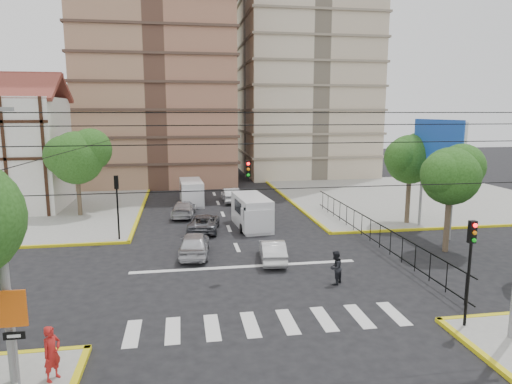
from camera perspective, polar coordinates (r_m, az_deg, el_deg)
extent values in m
plane|color=black|center=(25.42, -0.98, -10.19)|extent=(160.00, 160.00, 0.00)
cube|color=gray|center=(50.29, 18.58, -0.48)|extent=(26.00, 26.00, 0.15)
cube|color=silver|center=(19.98, 1.66, -16.04)|extent=(12.00, 2.40, 0.01)
cube|color=silver|center=(26.54, -1.37, -9.29)|extent=(13.00, 0.40, 0.01)
cube|color=silver|center=(46.43, -28.99, 4.09)|extent=(10.00, 8.00, 10.00)
cube|color=maroon|center=(48.12, -28.84, 11.33)|extent=(10.80, 4.25, 2.65)
cylinder|color=slate|center=(33.61, 23.18, -2.18)|extent=(0.20, 0.20, 4.00)
cylinder|color=slate|center=(36.96, 19.87, -0.92)|extent=(0.20, 0.20, 4.00)
cube|color=silver|center=(34.74, 21.87, 4.96)|extent=(0.25, 6.00, 4.00)
cube|color=blue|center=(34.64, 21.58, 4.96)|extent=(0.08, 6.20, 4.20)
cylinder|color=#473828|center=(31.18, 22.81, -3.15)|extent=(0.36, 0.36, 4.20)
sphere|color=#1D4213|center=(30.71, 23.15, 1.84)|extent=(3.60, 3.60, 3.60)
sphere|color=#1D4213|center=(31.38, 24.32, 2.92)|extent=(2.88, 2.88, 2.88)
sphere|color=#1D4213|center=(30.05, 22.32, 2.08)|extent=(2.70, 2.70, 2.70)
cylinder|color=#473828|center=(37.57, 18.48, -0.53)|extent=(0.36, 0.36, 4.48)
sphere|color=#1D4213|center=(37.17, 18.72, 3.90)|extent=(3.80, 3.80, 3.80)
sphere|color=#1D4213|center=(37.84, 19.83, 4.80)|extent=(3.04, 3.04, 3.04)
sphere|color=#1D4213|center=(36.54, 17.91, 4.14)|extent=(2.85, 2.85, 2.85)
cylinder|color=#473828|center=(41.05, -21.26, -0.04)|extent=(0.36, 0.36, 4.20)
sphere|color=#1D4213|center=(40.68, -21.52, 3.99)|extent=(4.40, 4.40, 4.40)
sphere|color=#1D4213|center=(40.71, -19.98, 5.03)|extent=(3.52, 3.52, 3.52)
sphere|color=#1D4213|center=(40.57, -22.85, 4.20)|extent=(3.30, 3.30, 3.30)
cylinder|color=black|center=(20.60, 24.95, -10.46)|extent=(0.12, 0.12, 3.50)
cube|color=black|center=(19.98, 25.41, -4.52)|extent=(0.28, 0.22, 0.90)
sphere|color=#FF0C0C|center=(19.91, 25.47, -3.68)|extent=(0.17, 0.17, 0.17)
cylinder|color=black|center=(32.44, -16.87, -2.67)|extent=(0.12, 0.12, 3.50)
cube|color=black|center=(32.04, -17.07, 1.17)|extent=(0.28, 0.22, 0.90)
sphere|color=#FF0C0C|center=(32.00, -17.09, 1.70)|extent=(0.17, 0.17, 0.17)
cube|color=black|center=(24.05, -1.02, 2.90)|extent=(0.28, 0.22, 0.90)
cylinder|color=black|center=(15.23, 3.95, 0.43)|extent=(18.00, 0.03, 0.03)
cylinder|color=slate|center=(16.15, -29.19, -6.10)|extent=(0.28, 0.28, 9.00)
cylinder|color=slate|center=(16.88, -27.90, -15.82)|extent=(0.08, 0.08, 3.20)
cube|color=#E5590C|center=(16.45, -28.24, -12.73)|extent=(0.90, 0.06, 1.20)
cube|color=black|center=(16.80, -27.98, -15.58)|extent=(0.65, 0.05, 0.25)
cube|color=silver|center=(34.97, -0.56, -2.49)|extent=(2.56, 5.42, 2.42)
cube|color=silver|center=(32.99, 0.01, -3.54)|extent=(2.10, 1.43, 1.68)
cube|color=black|center=(32.50, 0.12, -2.69)|extent=(1.95, 0.27, 0.95)
cylinder|color=black|center=(33.41, -1.80, -4.57)|extent=(0.25, 0.74, 0.74)
cylinder|color=black|center=(33.73, 1.57, -4.43)|extent=(0.25, 0.74, 0.74)
cylinder|color=black|center=(36.65, -2.51, -3.26)|extent=(0.25, 0.74, 0.74)
cylinder|color=black|center=(36.94, 0.57, -3.15)|extent=(0.25, 0.74, 0.74)
cube|color=silver|center=(44.23, -8.08, -0.03)|extent=(2.23, 5.06, 2.29)
cube|color=silver|center=(42.30, -8.01, -0.69)|extent=(1.94, 1.28, 1.59)
cube|color=black|center=(41.86, -8.01, -0.04)|extent=(1.84, 0.19, 0.89)
cylinder|color=black|center=(42.81, -9.27, -1.48)|extent=(0.25, 0.70, 0.70)
cylinder|color=black|center=(42.85, -6.74, -1.41)|extent=(0.25, 0.70, 0.70)
cylinder|color=black|center=(45.93, -9.29, -0.70)|extent=(0.25, 0.70, 0.70)
cylinder|color=black|center=(45.97, -6.93, -0.63)|extent=(0.25, 0.70, 0.70)
imported|color=#BBBBC1|center=(28.50, -7.71, -6.42)|extent=(2.19, 4.60, 1.52)
imported|color=silver|center=(27.26, 2.07, -7.34)|extent=(1.79, 4.10, 1.31)
imported|color=#5C5D64|center=(34.22, -6.53, -3.82)|extent=(2.76, 4.85, 1.28)
imported|color=#B0B0B5|center=(39.13, -9.01, -2.08)|extent=(2.34, 4.75, 1.33)
imported|color=#252427|center=(40.27, -1.30, -1.49)|extent=(1.94, 4.48, 1.50)
imported|color=silver|center=(44.93, -3.20, -0.35)|extent=(1.57, 4.35, 1.43)
imported|color=#B21D1B|center=(16.98, -24.16, -17.91)|extent=(0.74, 0.80, 1.84)
imported|color=black|center=(24.05, 9.87, -9.29)|extent=(1.09, 1.09, 1.78)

